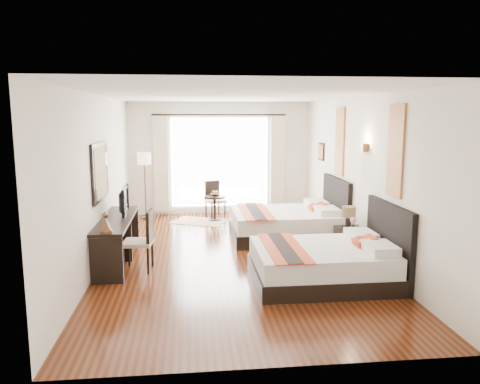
{
  "coord_description": "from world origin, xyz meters",
  "views": [
    {
      "loc": [
        -0.75,
        -7.95,
        2.45
      ],
      "look_at": [
        0.13,
        0.18,
        1.12
      ],
      "focal_mm": 35.0,
      "sensor_mm": 36.0,
      "label": 1
    }
  ],
  "objects": [
    {
      "name": "desk_chair",
      "position": [
        -1.58,
        -0.59,
        0.3
      ],
      "size": [
        0.5,
        0.5,
        0.98
      ],
      "rotation": [
        0.0,
        0.0,
        3.04
      ],
      "color": "#C4BB96",
      "rests_on": "floor"
    },
    {
      "name": "sheer_curtain",
      "position": [
        0.0,
        3.67,
        1.3
      ],
      "size": [
        2.3,
        0.02,
        2.1
      ],
      "primitive_type": "cube",
      "color": "white",
      "rests_on": "wall_window"
    },
    {
      "name": "wall_headboard",
      "position": [
        2.25,
        0.0,
        1.4
      ],
      "size": [
        0.01,
        7.5,
        2.8
      ],
      "primitive_type": "cube",
      "color": "silver",
      "rests_on": "floor"
    },
    {
      "name": "console_desk",
      "position": [
        -1.99,
        -0.11,
        0.38
      ],
      "size": [
        0.5,
        2.2,
        0.76
      ],
      "primitive_type": "cube",
      "color": "black",
      "rests_on": "floor"
    },
    {
      "name": "bed_near",
      "position": [
        1.27,
        -1.44,
        0.3
      ],
      "size": [
        2.08,
        1.62,
        1.17
      ],
      "color": "black",
      "rests_on": "floor"
    },
    {
      "name": "wall_sconce",
      "position": [
        2.19,
        -0.31,
        1.92
      ],
      "size": [
        0.1,
        0.14,
        0.14
      ],
      "primitive_type": "cube",
      "color": "#4E2F1C",
      "rests_on": "wall_headboard"
    },
    {
      "name": "table_lamp",
      "position": [
        2.0,
        -0.21,
        0.77
      ],
      "size": [
        0.25,
        0.25,
        0.39
      ],
      "color": "black",
      "rests_on": "nightstand"
    },
    {
      "name": "window_glass",
      "position": [
        0.0,
        3.73,
        1.3
      ],
      "size": [
        2.4,
        0.02,
        2.2
      ],
      "primitive_type": "cube",
      "color": "white",
      "rests_on": "wall_window"
    },
    {
      "name": "drape_left",
      "position": [
        -1.45,
        3.63,
        1.28
      ],
      "size": [
        0.35,
        0.14,
        2.35
      ],
      "primitive_type": "cube",
      "color": "beige",
      "rests_on": "floor"
    },
    {
      "name": "wall_window",
      "position": [
        0.0,
        3.75,
        1.4
      ],
      "size": [
        4.5,
        0.01,
        2.8
      ],
      "primitive_type": "cube",
      "color": "silver",
      "rests_on": "floor"
    },
    {
      "name": "jute_rug",
      "position": [
        -0.55,
        2.79,
        0.01
      ],
      "size": [
        1.45,
        1.26,
        0.01
      ],
      "primitive_type": "cube",
      "rotation": [
        0.0,
        0.0,
        -0.44
      ],
      "color": "tan",
      "rests_on": "floor"
    },
    {
      "name": "bronze_figurine",
      "position": [
        -1.99,
        -1.11,
        0.89
      ],
      "size": [
        0.18,
        0.18,
        0.27
      ],
      "primitive_type": null,
      "rotation": [
        0.0,
        0.0,
        -0.01
      ],
      "color": "#4E2F1C",
      "rests_on": "console_desk"
    },
    {
      "name": "television",
      "position": [
        -1.97,
        0.28,
        0.99
      ],
      "size": [
        0.13,
        0.82,
        0.47
      ],
      "primitive_type": "imported",
      "rotation": [
        0.0,
        0.0,
        1.6
      ],
      "color": "black",
      "rests_on": "console_desk"
    },
    {
      "name": "vase",
      "position": [
        1.98,
        -0.51,
        0.57
      ],
      "size": [
        0.15,
        0.15,
        0.13
      ],
      "primitive_type": "imported",
      "rotation": [
        0.0,
        0.0,
        0.19
      ],
      "color": "black",
      "rests_on": "nightstand"
    },
    {
      "name": "ceiling",
      "position": [
        0.0,
        0.0,
        2.79
      ],
      "size": [
        4.5,
        7.5,
        0.02
      ],
      "primitive_type": "cube",
      "color": "white",
      "rests_on": "wall_headboard"
    },
    {
      "name": "drape_right",
      "position": [
        1.45,
        3.63,
        1.28
      ],
      "size": [
        0.35,
        0.14,
        2.35
      ],
      "primitive_type": "cube",
      "color": "beige",
      "rests_on": "floor"
    },
    {
      "name": "window_chair",
      "position": [
        -0.15,
        3.25,
        0.27
      ],
      "size": [
        0.53,
        0.53,
        0.88
      ],
      "rotation": [
        0.0,
        0.0,
        -1.19
      ],
      "color": "#C4BB96",
      "rests_on": "floor"
    },
    {
      "name": "floor",
      "position": [
        0.0,
        0.0,
        -0.01
      ],
      "size": [
        4.5,
        7.5,
        0.01
      ],
      "primitive_type": "cube",
      "color": "#351609",
      "rests_on": "ground"
    },
    {
      "name": "art_panel_near",
      "position": [
        2.23,
        -1.44,
        1.95
      ],
      "size": [
        0.03,
        0.5,
        1.35
      ],
      "primitive_type": "cube",
      "color": "maroon",
      "rests_on": "wall_headboard"
    },
    {
      "name": "wall_desk",
      "position": [
        -2.25,
        0.0,
        1.4
      ],
      "size": [
        0.01,
        7.5,
        2.8
      ],
      "primitive_type": "cube",
      "color": "silver",
      "rests_on": "floor"
    },
    {
      "name": "wall_entry",
      "position": [
        0.0,
        -3.75,
        1.4
      ],
      "size": [
        4.5,
        0.01,
        2.8
      ],
      "primitive_type": "cube",
      "color": "silver",
      "rests_on": "floor"
    },
    {
      "name": "art_panel_far",
      "position": [
        2.23,
        1.12,
        1.95
      ],
      "size": [
        0.03,
        0.5,
        1.35
      ],
      "primitive_type": "cube",
      "color": "maroon",
      "rests_on": "wall_headboard"
    },
    {
      "name": "fruit_bowl",
      "position": [
        -0.16,
        2.94,
        0.61
      ],
      "size": [
        0.25,
        0.25,
        0.05
      ],
      "primitive_type": "imported",
      "rotation": [
        0.0,
        0.0,
        0.12
      ],
      "color": "#4D301B",
      "rests_on": "side_table"
    },
    {
      "name": "floor_lamp",
      "position": [
        -1.82,
        3.32,
        1.35
      ],
      "size": [
        0.32,
        0.32,
        1.59
      ],
      "color": "black",
      "rests_on": "floor"
    },
    {
      "name": "nightstand",
      "position": [
        2.0,
        -0.31,
        0.26
      ],
      "size": [
        0.44,
        0.55,
        0.52
      ],
      "primitive_type": "cube",
      "color": "black",
      "rests_on": "floor"
    },
    {
      "name": "mirror_glass",
      "position": [
        -2.19,
        -0.11,
        1.55
      ],
      "size": [
        0.01,
        1.12,
        0.82
      ],
      "primitive_type": "cube",
      "color": "white",
      "rests_on": "mirror_frame"
    },
    {
      "name": "side_table",
      "position": [
        -0.18,
        2.91,
        0.29
      ],
      "size": [
        0.51,
        0.51,
        0.58
      ],
      "primitive_type": "cylinder",
      "color": "black",
      "rests_on": "floor"
    },
    {
      "name": "bed_far",
      "position": [
        1.23,
        1.12,
        0.32
      ],
      "size": [
        2.16,
        1.69,
        1.22
      ],
      "color": "black",
      "rests_on": "floor"
    },
    {
      "name": "mirror_frame",
      "position": [
        -2.22,
        -0.11,
        1.55
      ],
      "size": [
        0.04,
        1.25,
        0.95
      ],
      "primitive_type": "cube",
      "color": "black",
      "rests_on": "wall_desk"
    }
  ]
}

